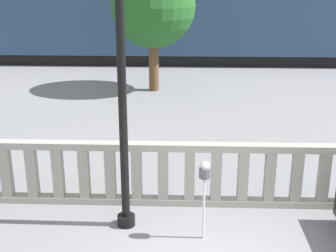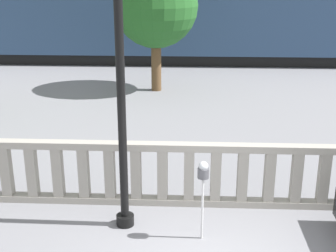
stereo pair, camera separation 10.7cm
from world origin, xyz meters
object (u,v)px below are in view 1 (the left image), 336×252
object	(u,v)px
parking_meter	(205,176)
tree_left	(153,6)
lamppost	(119,10)
train_near	(227,24)

from	to	relation	value
parking_meter	tree_left	bearing A→B (deg)	98.50
lamppost	train_near	distance (m)	16.39
parking_meter	train_near	world-z (taller)	train_near
lamppost	parking_meter	xyz separation A→B (m)	(1.42, -0.39, -2.71)
parking_meter	train_near	distance (m)	16.46
lamppost	parking_meter	bearing A→B (deg)	-15.45
lamppost	train_near	bearing A→B (deg)	79.01
lamppost	parking_meter	size ratio (longest dim) A/B	4.33
lamppost	tree_left	bearing A→B (deg)	90.86
lamppost	parking_meter	distance (m)	3.08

